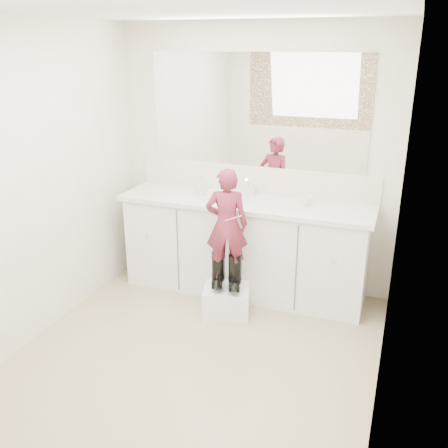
% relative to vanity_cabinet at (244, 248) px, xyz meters
% --- Properties ---
extents(floor, '(3.00, 3.00, 0.00)m').
position_rel_vanity_cabinet_xyz_m(floor, '(0.00, -1.23, -0.42)').
color(floor, '#8E805D').
rests_on(floor, ground).
extents(ceiling, '(3.00, 3.00, 0.00)m').
position_rel_vanity_cabinet_xyz_m(ceiling, '(0.00, -1.23, 1.97)').
color(ceiling, white).
rests_on(ceiling, wall_back).
extents(wall_back, '(2.60, 0.00, 2.60)m').
position_rel_vanity_cabinet_xyz_m(wall_back, '(0.00, 0.27, 0.77)').
color(wall_back, beige).
rests_on(wall_back, floor).
extents(wall_front, '(2.60, 0.00, 2.60)m').
position_rel_vanity_cabinet_xyz_m(wall_front, '(0.00, -2.73, 0.77)').
color(wall_front, beige).
rests_on(wall_front, floor).
extents(wall_left, '(0.00, 3.00, 3.00)m').
position_rel_vanity_cabinet_xyz_m(wall_left, '(-1.30, -1.23, 0.78)').
color(wall_left, beige).
rests_on(wall_left, floor).
extents(wall_right, '(0.00, 3.00, 3.00)m').
position_rel_vanity_cabinet_xyz_m(wall_right, '(1.30, -1.23, 0.78)').
color(wall_right, beige).
rests_on(wall_right, floor).
extents(vanity_cabinet, '(2.20, 0.55, 0.85)m').
position_rel_vanity_cabinet_xyz_m(vanity_cabinet, '(0.00, 0.00, 0.00)').
color(vanity_cabinet, silver).
rests_on(vanity_cabinet, floor).
extents(countertop, '(2.28, 0.58, 0.04)m').
position_rel_vanity_cabinet_xyz_m(countertop, '(0.00, -0.01, 0.45)').
color(countertop, beige).
rests_on(countertop, vanity_cabinet).
extents(backsplash, '(2.28, 0.03, 0.25)m').
position_rel_vanity_cabinet_xyz_m(backsplash, '(0.00, 0.26, 0.59)').
color(backsplash, beige).
rests_on(backsplash, countertop).
extents(mirror, '(2.00, 0.02, 1.00)m').
position_rel_vanity_cabinet_xyz_m(mirror, '(0.00, 0.26, 1.22)').
color(mirror, white).
rests_on(mirror, wall_back).
extents(dot_panel, '(2.00, 0.01, 1.20)m').
position_rel_vanity_cabinet_xyz_m(dot_panel, '(0.00, -2.71, 1.22)').
color(dot_panel, '#472819').
rests_on(dot_panel, wall_front).
extents(faucet, '(0.08, 0.08, 0.10)m').
position_rel_vanity_cabinet_xyz_m(faucet, '(0.00, 0.15, 0.52)').
color(faucet, silver).
rests_on(faucet, countertop).
extents(cup, '(0.09, 0.09, 0.08)m').
position_rel_vanity_cabinet_xyz_m(cup, '(0.54, 0.04, 0.51)').
color(cup, beige).
rests_on(cup, countertop).
extents(soap_bottle, '(0.10, 0.10, 0.18)m').
position_rel_vanity_cabinet_xyz_m(soap_bottle, '(-0.44, 0.02, 0.55)').
color(soap_bottle, beige).
rests_on(soap_bottle, countertop).
extents(step_stool, '(0.46, 0.41, 0.25)m').
position_rel_vanity_cabinet_xyz_m(step_stool, '(-0.00, -0.48, -0.30)').
color(step_stool, white).
rests_on(step_stool, floor).
extents(boot_left, '(0.17, 0.24, 0.32)m').
position_rel_vanity_cabinet_xyz_m(boot_left, '(-0.08, -0.48, -0.02)').
color(boot_left, black).
rests_on(boot_left, step_stool).
extents(boot_right, '(0.17, 0.24, 0.32)m').
position_rel_vanity_cabinet_xyz_m(boot_right, '(0.07, -0.48, -0.02)').
color(boot_right, black).
rests_on(boot_right, step_stool).
extents(toddler, '(0.40, 0.31, 0.95)m').
position_rel_vanity_cabinet_xyz_m(toddler, '(-0.00, -0.48, 0.39)').
color(toddler, '#AC3553').
rests_on(toddler, step_stool).
extents(toothbrush, '(0.13, 0.05, 0.06)m').
position_rel_vanity_cabinet_xyz_m(toothbrush, '(0.07, -0.51, 0.47)').
color(toothbrush, '#EA5BAD').
rests_on(toothbrush, toddler).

